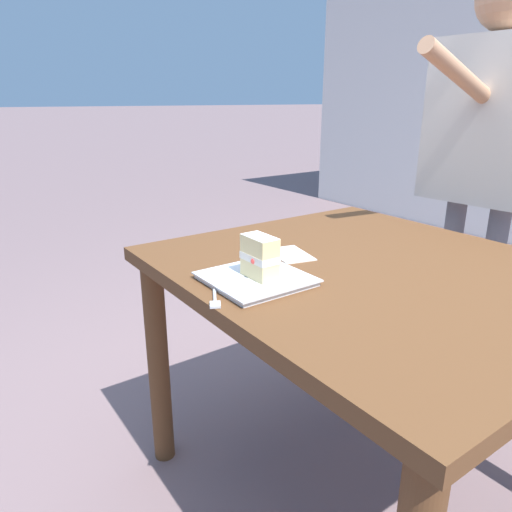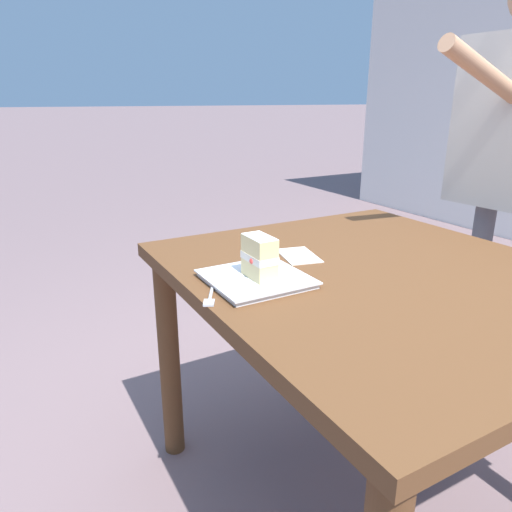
% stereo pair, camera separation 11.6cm
% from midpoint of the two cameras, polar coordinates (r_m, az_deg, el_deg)
% --- Properties ---
extents(ground_plane, '(160.00, 160.00, 0.00)m').
position_cam_midpoint_polar(ground_plane, '(1.73, 9.78, -25.98)').
color(ground_plane, '#796163').
extents(patio_table, '(1.12, 1.00, 0.77)m').
position_cam_midpoint_polar(patio_table, '(1.36, 11.28, -5.70)').
color(patio_table, brown).
rests_on(patio_table, ground).
extents(dessert_plate, '(0.24, 0.24, 0.02)m').
position_cam_midpoint_polar(dessert_plate, '(1.18, -2.82, -2.84)').
color(dessert_plate, white).
rests_on(dessert_plate, patio_table).
extents(cake_slice, '(0.10, 0.07, 0.11)m').
position_cam_midpoint_polar(cake_slice, '(1.15, -2.41, -0.16)').
color(cake_slice, '#EAD18C').
rests_on(cake_slice, dessert_plate).
extents(dessert_fork, '(0.16, 0.10, 0.01)m').
position_cam_midpoint_polar(dessert_fork, '(1.11, -8.03, -4.68)').
color(dessert_fork, silver).
rests_on(dessert_fork, patio_table).
extents(paper_napkin, '(0.17, 0.13, 0.00)m').
position_cam_midpoint_polar(paper_napkin, '(1.38, 1.82, 0.17)').
color(paper_napkin, silver).
rests_on(paper_napkin, patio_table).
extents(diner_person, '(0.46, 0.59, 1.65)m').
position_cam_midpoint_polar(diner_person, '(1.96, 24.86, 13.65)').
color(diner_person, slate).
rests_on(diner_person, ground).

